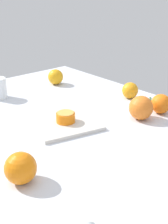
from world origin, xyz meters
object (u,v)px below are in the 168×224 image
Objects in this scene: cutting_board at (60,119)px; loose_orange_4 at (130,90)px; loose_orange_3 at (21,168)px; loose_orange_2 at (141,108)px; loose_orange_0 at (56,77)px; loose_orange_1 at (161,104)px; orange_half_0 at (66,117)px.

loose_orange_4 reaches higher than cutting_board.
loose_orange_3 is 1.15× the size of loose_orange_4.
loose_orange_3 reaches higher than cutting_board.
loose_orange_2 is at bearing 51.49° from cutting_board.
loose_orange_2 is at bearing -0.45° from loose_orange_0.
loose_orange_2 is 21.26cm from loose_orange_4.
loose_orange_0 is at bearing 179.55° from loose_orange_2.
loose_orange_1 is at bearing 81.15° from loose_orange_2.
loose_orange_0 is 1.07× the size of loose_orange_4.
loose_orange_3 is at bearing -57.02° from orange_half_0.
loose_orange_1 is 0.85× the size of loose_orange_2.
loose_orange_1 is at bearing -10.65° from loose_orange_4.
loose_orange_3 is at bearing -85.42° from loose_orange_2.
loose_orange_0 is at bearing 148.54° from orange_half_0.
cutting_board is 3.85× the size of loose_orange_1.
loose_orange_0 is 0.85× the size of loose_orange_2.
orange_half_0 is 46.05cm from loose_orange_0.
loose_orange_2 is at bearing -39.08° from loose_orange_4.
cutting_board is 4.12× the size of loose_orange_4.
loose_orange_4 is at bearing 87.31° from cutting_board.
cutting_board is 4.36× the size of orange_half_0.
orange_half_0 is (4.41, -0.75, 2.37)cm from cutting_board.
loose_orange_4 is (-18.05, 3.39, -0.25)cm from loose_orange_1.
loose_orange_2 reaches higher than loose_orange_1.
cutting_board is 38.46cm from loose_orange_1.
orange_half_0 is at bearing 122.98° from loose_orange_3.
loose_orange_3 is at bearing -87.62° from loose_orange_1.
loose_orange_4 is at bearing 107.69° from loose_orange_3.
loose_orange_0 is 1.00× the size of loose_orange_1.
loose_orange_3 reaches higher than loose_orange_0.
loose_orange_3 is at bearing -42.07° from loose_orange_0.
loose_orange_1 is 61.22cm from loose_orange_3.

